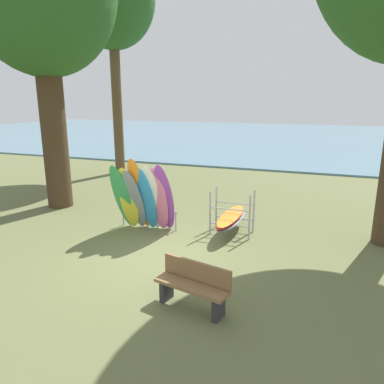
{
  "coord_description": "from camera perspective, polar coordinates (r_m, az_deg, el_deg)",
  "views": [
    {
      "loc": [
        3.63,
        -7.42,
        3.69
      ],
      "look_at": [
        0.22,
        1.95,
        1.1
      ],
      "focal_mm": 33.67,
      "sensor_mm": 36.0,
      "label": 1
    }
  ],
  "objects": [
    {
      "name": "ground_plane",
      "position": [
        9.05,
        -5.62,
        -9.57
      ],
      "size": [
        80.0,
        80.0,
        0.0
      ],
      "primitive_type": "plane",
      "color": "#60663D"
    },
    {
      "name": "park_bench",
      "position": [
        6.67,
        0.19,
        -14.46
      ],
      "size": [
        1.46,
        0.72,
        0.85
      ],
      "color": "#2D2D33",
      "rests_on": "ground"
    },
    {
      "name": "leaning_board_pile",
      "position": [
        10.15,
        -7.75,
        -1.0
      ],
      "size": [
        1.82,
        1.09,
        2.2
      ],
      "color": "#339E56",
      "rests_on": "ground"
    },
    {
      "name": "lake_water",
      "position": [
        37.12,
        14.45,
        8.48
      ],
      "size": [
        80.0,
        36.0,
        0.1
      ],
      "primitive_type": "cube",
      "color": "slate",
      "rests_on": "ground"
    },
    {
      "name": "board_storage_rack",
      "position": [
        10.15,
        6.19,
        -4.02
      ],
      "size": [
        1.15,
        2.13,
        1.25
      ],
      "color": "#9EA0A5",
      "rests_on": "ground"
    }
  ]
}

